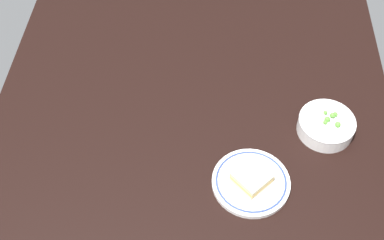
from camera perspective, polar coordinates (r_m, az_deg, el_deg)
dining_table at (r=141.77cm, az=-0.00°, el=-0.99°), size 149.27×113.99×4.00cm
plate_sandwich at (r=129.21cm, az=6.74°, el=-6.91°), size 20.03×20.03×4.53cm
bowl_peas at (r=141.86cm, az=14.98°, el=-0.40°), size 15.48×15.48×6.00cm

